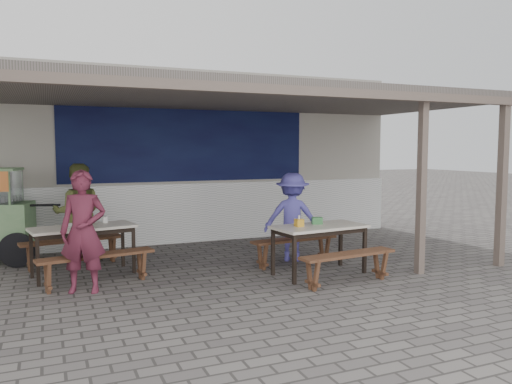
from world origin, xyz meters
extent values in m
plane|color=#625D59|center=(0.00, 0.00, 0.00)|extent=(60.00, 60.00, 0.00)
cube|color=#B0AA9E|center=(0.00, 3.60, 1.75)|extent=(9.00, 1.20, 3.50)
cube|color=white|center=(0.00, 2.97, 0.60)|extent=(9.00, 0.10, 1.20)
cube|color=#0E1A45|center=(-0.20, 2.98, 2.05)|extent=(5.00, 0.03, 1.60)
cube|color=#615753|center=(0.00, 1.00, 2.75)|extent=(9.00, 4.20, 0.12)
cube|color=#65574C|center=(0.00, -1.05, 2.65)|extent=(9.00, 0.12, 0.12)
cube|color=#65574C|center=(3.90, -1.00, 1.35)|extent=(0.12, 0.12, 2.70)
cube|color=#65574C|center=(2.35, -0.90, 1.35)|extent=(0.11, 0.11, 2.70)
cube|color=white|center=(-2.39, 0.97, 0.73)|extent=(1.58, 0.89, 0.04)
cube|color=black|center=(-2.39, 0.97, 0.67)|extent=(1.46, 0.78, 0.06)
cube|color=black|center=(-3.02, 0.59, 0.35)|extent=(0.05, 0.05, 0.71)
cube|color=black|center=(-1.67, 0.84, 0.35)|extent=(0.05, 0.05, 0.71)
cube|color=black|center=(-3.11, 1.09, 0.35)|extent=(0.05, 0.05, 0.71)
cube|color=black|center=(-1.76, 1.34, 0.35)|extent=(0.05, 0.05, 0.71)
cube|color=brown|center=(-2.27, 0.28, 0.43)|extent=(1.61, 0.56, 0.04)
cube|color=brown|center=(-2.90, 0.17, 0.21)|extent=(0.10, 0.28, 0.41)
cube|color=brown|center=(-1.63, 0.40, 0.21)|extent=(0.10, 0.28, 0.41)
cube|color=brown|center=(-2.52, 1.65, 0.43)|extent=(1.61, 0.56, 0.04)
cube|color=brown|center=(-3.15, 1.53, 0.21)|extent=(0.10, 0.28, 0.41)
cube|color=brown|center=(-1.88, 1.77, 0.21)|extent=(0.10, 0.28, 0.41)
cube|color=white|center=(0.91, -0.34, 0.73)|extent=(1.48, 0.85, 0.04)
cube|color=black|center=(0.91, -0.34, 0.67)|extent=(1.37, 0.74, 0.06)
cube|color=black|center=(0.30, -0.70, 0.35)|extent=(0.05, 0.05, 0.71)
cube|color=black|center=(1.59, -0.55, 0.35)|extent=(0.05, 0.05, 0.71)
cube|color=black|center=(0.24, -0.13, 0.35)|extent=(0.05, 0.05, 0.71)
cube|color=black|center=(1.52, 0.02, 0.35)|extent=(0.05, 0.05, 0.71)
cube|color=brown|center=(0.99, -1.01, 0.43)|extent=(1.53, 0.45, 0.04)
cube|color=brown|center=(0.39, -1.08, 0.21)|extent=(0.08, 0.28, 0.41)
cube|color=brown|center=(1.59, -0.94, 0.21)|extent=(0.08, 0.28, 0.41)
cube|color=brown|center=(0.83, 0.33, 0.43)|extent=(1.53, 0.45, 0.04)
cube|color=brown|center=(0.23, 0.26, 0.21)|extent=(0.08, 0.28, 0.41)
cube|color=brown|center=(1.44, 0.40, 0.21)|extent=(0.08, 0.28, 0.41)
cylinder|color=black|center=(-3.34, 1.90, 0.28)|extent=(0.56, 0.18, 0.57)
cylinder|color=black|center=(-3.01, 2.22, 0.96)|extent=(0.70, 0.20, 0.04)
imported|color=maroon|center=(-2.45, 0.04, 0.82)|extent=(0.69, 0.56, 1.63)
imported|color=#4E5528|center=(-2.40, 2.00, 0.83)|extent=(0.86, 0.69, 1.66)
imported|color=#504AAA|center=(0.96, 0.66, 0.75)|extent=(1.11, 0.97, 1.50)
cube|color=gold|center=(0.58, -0.32, 0.81)|extent=(0.12, 0.12, 0.11)
cube|color=#317039|center=(0.95, -0.21, 0.80)|extent=(0.18, 0.15, 0.11)
cylinder|color=white|center=(-2.04, 1.21, 0.80)|extent=(0.08, 0.08, 0.09)
imported|color=silver|center=(-2.56, 0.89, 0.78)|extent=(0.23, 0.23, 0.05)
camera|label=1|loc=(-2.87, -6.84, 1.91)|focal=35.00mm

